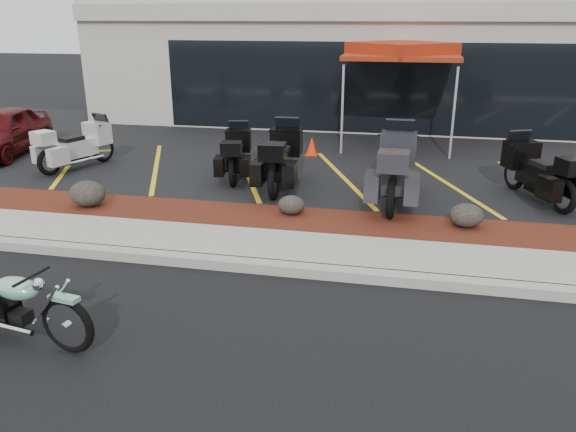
% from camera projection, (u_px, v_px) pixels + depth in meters
% --- Properties ---
extents(ground, '(90.00, 90.00, 0.00)m').
position_uv_depth(ground, '(293.00, 305.00, 7.19)').
color(ground, black).
rests_on(ground, ground).
extents(curb, '(24.00, 0.25, 0.15)m').
position_uv_depth(curb, '(305.00, 270.00, 7.99)').
color(curb, gray).
rests_on(curb, ground).
extents(sidewalk, '(24.00, 1.20, 0.15)m').
position_uv_depth(sidewalk, '(313.00, 251.00, 8.64)').
color(sidewalk, gray).
rests_on(sidewalk, ground).
extents(mulch_bed, '(24.00, 1.20, 0.16)m').
position_uv_depth(mulch_bed, '(325.00, 224.00, 9.74)').
color(mulch_bed, '#37140C').
rests_on(mulch_bed, ground).
extents(upper_lot, '(26.00, 9.60, 0.15)m').
position_uv_depth(upper_lot, '(354.00, 154.00, 14.72)').
color(upper_lot, black).
rests_on(upper_lot, ground).
extents(dealership_building, '(18.00, 8.16, 4.00)m').
position_uv_depth(dealership_building, '(373.00, 60.00, 19.85)').
color(dealership_building, '#ABA79A').
rests_on(dealership_building, ground).
extents(boulder_left, '(0.68, 0.57, 0.48)m').
position_uv_depth(boulder_left, '(87.00, 194.00, 10.34)').
color(boulder_left, black).
rests_on(boulder_left, mulch_bed).
extents(boulder_mid, '(0.48, 0.40, 0.34)m').
position_uv_depth(boulder_mid, '(291.00, 205.00, 9.94)').
color(boulder_mid, black).
rests_on(boulder_mid, mulch_bed).
extents(boulder_right, '(0.56, 0.47, 0.40)m').
position_uv_depth(boulder_right, '(466.00, 216.00, 9.33)').
color(boulder_right, black).
rests_on(boulder_right, mulch_bed).
extents(hero_cruiser, '(2.60, 1.02, 0.89)m').
position_uv_depth(hero_cruiser, '(67.00, 317.00, 6.02)').
color(hero_cruiser, '#74B495').
rests_on(hero_cruiser, ground).
extents(touring_white, '(1.46, 2.16, 1.18)m').
position_uv_depth(touring_white, '(102.00, 138.00, 13.43)').
color(touring_white, silver).
rests_on(touring_white, upper_lot).
extents(touring_black_front, '(1.09, 2.05, 1.13)m').
position_uv_depth(touring_black_front, '(239.00, 145.00, 12.78)').
color(touring_black_front, black).
rests_on(touring_black_front, upper_lot).
extents(touring_black_mid, '(0.97, 2.31, 1.32)m').
position_uv_depth(touring_black_mid, '(287.00, 147.00, 12.13)').
color(touring_black_mid, black).
rests_on(touring_black_mid, upper_lot).
extents(touring_grey, '(1.02, 2.50, 1.44)m').
position_uv_depth(touring_grey, '(398.00, 155.00, 11.22)').
color(touring_grey, '#2C2C31').
rests_on(touring_grey, upper_lot).
extents(touring_black_rear, '(1.58, 2.25, 1.23)m').
position_uv_depth(touring_black_rear, '(516.00, 160.00, 11.26)').
color(touring_black_rear, black).
rests_on(touring_black_rear, upper_lot).
extents(parked_car, '(2.02, 3.67, 1.18)m').
position_uv_depth(parked_car, '(1.00, 131.00, 14.16)').
color(parked_car, '#460A0B').
rests_on(parked_car, upper_lot).
extents(traffic_cone, '(0.38, 0.38, 0.46)m').
position_uv_depth(traffic_cone, '(312.00, 146.00, 14.20)').
color(traffic_cone, '#F62B08').
rests_on(traffic_cone, upper_lot).
extents(popup_canopy, '(3.69, 3.69, 2.70)m').
position_uv_depth(popup_canopy, '(402.00, 52.00, 14.61)').
color(popup_canopy, silver).
rests_on(popup_canopy, upper_lot).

